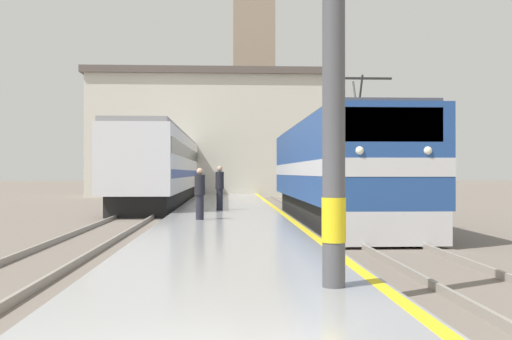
{
  "coord_description": "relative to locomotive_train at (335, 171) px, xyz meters",
  "views": [
    {
      "loc": [
        -0.05,
        -4.76,
        1.8
      ],
      "look_at": [
        1.28,
        22.8,
        1.92
      ],
      "focal_mm": 42.0,
      "sensor_mm": 36.0,
      "label": 1
    }
  ],
  "objects": [
    {
      "name": "second_waiting_passenger",
      "position": [
        -4.16,
        3.16,
        -0.64
      ],
      "size": [
        0.34,
        0.34,
        1.81
      ],
      "color": "#23232D",
      "rests_on": "platform"
    },
    {
      "name": "rail_track_far",
      "position": [
        -7.44,
        8.49,
        -1.84
      ],
      "size": [
        2.83,
        140.0,
        0.16
      ],
      "color": "#70665B",
      "rests_on": "ground"
    },
    {
      "name": "ground_plane",
      "position": [
        -3.8,
        13.49,
        -1.87
      ],
      "size": [
        200.0,
        200.0,
        0.0
      ],
      "primitive_type": "plane",
      "color": "#70665B"
    },
    {
      "name": "passenger_train",
      "position": [
        -7.44,
        23.0,
        0.25
      ],
      "size": [
        2.92,
        43.35,
        3.94
      ],
      "color": "black",
      "rests_on": "ground"
    },
    {
      "name": "rail_track_near",
      "position": [
        0.0,
        8.49,
        -1.84
      ],
      "size": [
        2.83,
        140.0,
        0.16
      ],
      "color": "#70665B",
      "rests_on": "ground"
    },
    {
      "name": "locomotive_train",
      "position": [
        0.0,
        0.0,
        0.0
      ],
      "size": [
        2.92,
        15.46,
        4.62
      ],
      "color": "black",
      "rests_on": "ground"
    },
    {
      "name": "person_on_platform",
      "position": [
        -4.74,
        -1.69,
        -0.71
      ],
      "size": [
        0.34,
        0.34,
        1.69
      ],
      "color": "#23232D",
      "rests_on": "platform"
    },
    {
      "name": "platform",
      "position": [
        -3.8,
        8.49,
        -1.73
      ],
      "size": [
        4.37,
        140.0,
        0.27
      ],
      "color": "#999999",
      "rests_on": "ground"
    },
    {
      "name": "station_building",
      "position": [
        -4.85,
        24.7,
        2.87
      ],
      "size": [
        18.93,
        6.81,
        9.42
      ],
      "color": "beige",
      "rests_on": "ground"
    },
    {
      "name": "clock_tower",
      "position": [
        -1.22,
        38.69,
        14.19
      ],
      "size": [
        5.12,
        5.12,
        30.36
      ],
      "color": "gray",
      "rests_on": "ground"
    },
    {
      "name": "catenary_mast",
      "position": [
        -2.34,
        -13.3,
        1.85
      ],
      "size": [
        2.73,
        0.33,
        7.02
      ],
      "color": "#4C4C51",
      "rests_on": "platform"
    }
  ]
}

